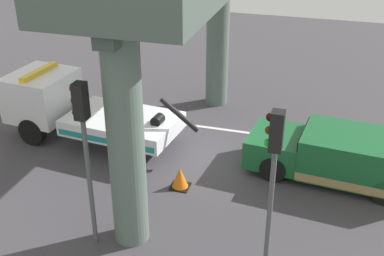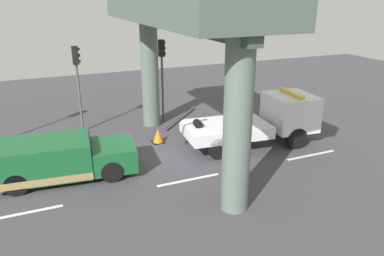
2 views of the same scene
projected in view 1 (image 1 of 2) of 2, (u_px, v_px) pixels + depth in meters
ground_plane at (202, 158)px, 17.26m from camera, size 60.00×40.00×0.10m
lane_stripe_west at (382, 151)px, 17.60m from camera, size 2.60×0.16×0.01m
lane_stripe_mid at (217, 129)px, 19.12m from camera, size 2.60×0.16×0.01m
lane_stripe_east at (77, 110)px, 20.65m from camera, size 2.60×0.16×0.01m
tow_truck_white at (75, 108)px, 17.98m from camera, size 7.34×2.97×2.46m
towed_van_green at (339, 156)px, 15.73m from camera, size 5.38×2.67×1.58m
traffic_light_far at (273, 162)px, 10.66m from camera, size 0.39×0.32×4.43m
traffic_light_mid at (83, 132)px, 11.77m from camera, size 0.39×0.32×4.54m
traffic_cone_orange at (180, 178)px, 15.43m from camera, size 0.59×0.59×0.70m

